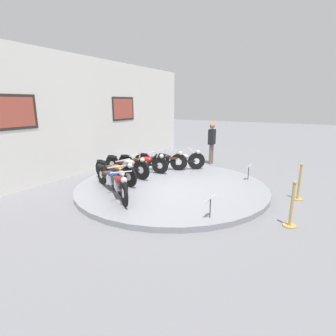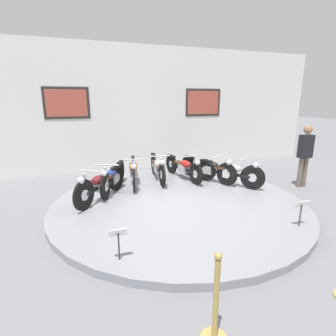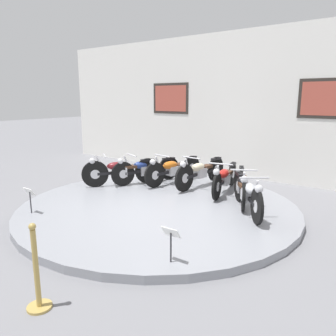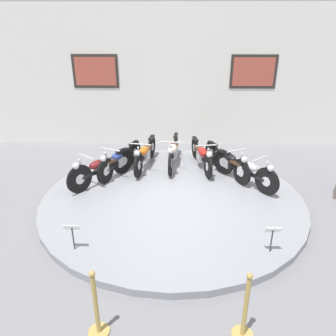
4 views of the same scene
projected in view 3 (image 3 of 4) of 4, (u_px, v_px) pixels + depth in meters
The scene contains 13 objects.
ground_plane at pixel (159, 210), 6.99m from camera, with size 60.00×60.00×0.00m, color slate.
display_platform at pixel (159, 207), 6.97m from camera, with size 5.78×5.78×0.14m, color gray.
back_wall at pixel (239, 106), 9.65m from camera, with size 14.00×0.22×4.23m.
motorcycle_maroon at pixel (120, 170), 8.36m from camera, with size 1.28×1.63×0.81m.
motorcycle_blue at pixel (145, 169), 8.61m from camera, with size 0.84×1.83×0.79m.
motorcycle_orange at pixel (173, 169), 8.57m from camera, with size 0.55×1.97×0.80m.
motorcycle_cream at pixel (200, 171), 8.25m from camera, with size 0.54×2.01×0.81m.
motorcycle_red at pixel (225, 177), 7.71m from camera, with size 0.55×1.93×0.78m.
motorcycle_black at pixel (242, 184), 7.05m from camera, with size 0.90×1.81×0.79m.
motorcycle_silver at pixel (248, 193), 6.40m from camera, with size 1.25×1.62×0.80m.
info_placard_front_left at pixel (30, 195), 6.32m from camera, with size 0.26×0.11×0.51m.
info_placard_front_centre at pixel (171, 237), 4.41m from camera, with size 0.26×0.11×0.51m.
stanchion_post_right_of_entry at pixel (37, 281), 3.65m from camera, with size 0.28×0.28×1.02m.
Camera 3 is at (4.05, -5.27, 2.34)m, focal length 35.00 mm.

